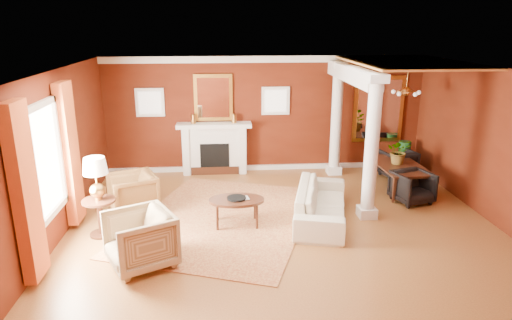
{
  "coord_description": "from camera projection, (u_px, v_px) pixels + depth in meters",
  "views": [
    {
      "loc": [
        -1.13,
        -7.79,
        3.7
      ],
      "look_at": [
        -0.47,
        0.55,
        1.15
      ],
      "focal_mm": 32.0,
      "sensor_mm": 36.0,
      "label": 1
    }
  ],
  "objects": [
    {
      "name": "ground",
      "position": [
        283.0,
        226.0,
        8.6
      ],
      "size": [
        8.0,
        8.0,
        0.0
      ],
      "primitive_type": "plane",
      "color": "brown",
      "rests_on": "ground"
    },
    {
      "name": "room_shell",
      "position": [
        285.0,
        121.0,
        8.01
      ],
      "size": [
        8.04,
        7.04,
        2.92
      ],
      "color": "#551C0B",
      "rests_on": "ground"
    },
    {
      "name": "fireplace",
      "position": [
        215.0,
        148.0,
        11.47
      ],
      "size": [
        1.85,
        0.42,
        1.29
      ],
      "color": "silver",
      "rests_on": "ground"
    },
    {
      "name": "overmantel_mirror",
      "position": [
        213.0,
        98.0,
        11.24
      ],
      "size": [
        0.95,
        0.07,
        1.15
      ],
      "color": "gold",
      "rests_on": "fireplace"
    },
    {
      "name": "flank_window_left",
      "position": [
        150.0,
        102.0,
        11.16
      ],
      "size": [
        0.7,
        0.07,
        0.7
      ],
      "color": "silver",
      "rests_on": "room_shell"
    },
    {
      "name": "flank_window_right",
      "position": [
        276.0,
        101.0,
        11.39
      ],
      "size": [
        0.7,
        0.07,
        0.7
      ],
      "color": "silver",
      "rests_on": "room_shell"
    },
    {
      "name": "left_window",
      "position": [
        49.0,
        169.0,
        7.31
      ],
      "size": [
        0.21,
        2.55,
        2.6
      ],
      "color": "white",
      "rests_on": "room_shell"
    },
    {
      "name": "column_front",
      "position": [
        372.0,
        147.0,
        8.59
      ],
      "size": [
        0.36,
        0.36,
        2.8
      ],
      "color": "silver",
      "rests_on": "ground"
    },
    {
      "name": "column_back",
      "position": [
        336.0,
        118.0,
        11.17
      ],
      "size": [
        0.36,
        0.36,
        2.8
      ],
      "color": "silver",
      "rests_on": "ground"
    },
    {
      "name": "header_beam",
      "position": [
        352.0,
        74.0,
        9.77
      ],
      "size": [
        0.3,
        3.2,
        0.32
      ],
      "primitive_type": "cube",
      "color": "silver",
      "rests_on": "column_front"
    },
    {
      "name": "amber_ceiling",
      "position": [
        408.0,
        62.0,
        9.64
      ],
      "size": [
        2.3,
        3.4,
        0.04
      ],
      "primitive_type": "cube",
      "color": "#D88B3F",
      "rests_on": "room_shell"
    },
    {
      "name": "dining_mirror",
      "position": [
        378.0,
        109.0,
        11.66
      ],
      "size": [
        1.3,
        0.07,
        1.7
      ],
      "color": "gold",
      "rests_on": "room_shell"
    },
    {
      "name": "chandelier",
      "position": [
        406.0,
        91.0,
        9.88
      ],
      "size": [
        0.6,
        0.62,
        0.75
      ],
      "color": "#B37C38",
      "rests_on": "room_shell"
    },
    {
      "name": "crown_trim",
      "position": [
        266.0,
        59.0,
        11.07
      ],
      "size": [
        8.0,
        0.08,
        0.16
      ],
      "primitive_type": "cube",
      "color": "silver",
      "rests_on": "room_shell"
    },
    {
      "name": "base_trim",
      "position": [
        265.0,
        167.0,
        11.88
      ],
      "size": [
        8.0,
        0.08,
        0.12
      ],
      "primitive_type": "cube",
      "color": "silver",
      "rests_on": "ground"
    },
    {
      "name": "rug",
      "position": [
        223.0,
        219.0,
        8.9
      ],
      "size": [
        4.33,
        4.95,
        0.02
      ],
      "primitive_type": "cube",
      "rotation": [
        0.0,
        0.0,
        -0.34
      ],
      "color": "maroon",
      "rests_on": "ground"
    },
    {
      "name": "sofa",
      "position": [
        322.0,
        198.0,
        8.78
      ],
      "size": [
        1.22,
        2.4,
        0.9
      ],
      "primitive_type": "imported",
      "rotation": [
        0.0,
        0.0,
        1.32
      ],
      "color": "beige",
      "rests_on": "ground"
    },
    {
      "name": "armchair_leopard",
      "position": [
        132.0,
        192.0,
        9.09
      ],
      "size": [
        1.09,
        1.12,
        0.9
      ],
      "primitive_type": "imported",
      "rotation": [
        0.0,
        0.0,
        -1.18
      ],
      "color": "black",
      "rests_on": "ground"
    },
    {
      "name": "armchair_stripe",
      "position": [
        140.0,
        237.0,
        7.09
      ],
      "size": [
        1.23,
        1.25,
        0.98
      ],
      "primitive_type": "imported",
      "rotation": [
        0.0,
        0.0,
        -1.09
      ],
      "color": "tan",
      "rests_on": "ground"
    },
    {
      "name": "coffee_table",
      "position": [
        237.0,
        201.0,
        8.52
      ],
      "size": [
        1.04,
        1.04,
        0.52
      ],
      "rotation": [
        0.0,
        0.0,
        0.0
      ],
      "color": "black",
      "rests_on": "ground"
    },
    {
      "name": "coffee_book",
      "position": [
        240.0,
        194.0,
        8.48
      ],
      "size": [
        0.16,
        0.05,
        0.21
      ],
      "primitive_type": "imported",
      "rotation": [
        0.0,
        0.0,
        0.19
      ],
      "color": "black",
      "rests_on": "coffee_table"
    },
    {
      "name": "side_table",
      "position": [
        97.0,
        184.0,
        7.97
      ],
      "size": [
        0.58,
        0.58,
        1.46
      ],
      "rotation": [
        0.0,
        0.0,
        0.44
      ],
      "color": "black",
      "rests_on": "ground"
    },
    {
      "name": "dining_table",
      "position": [
        399.0,
        169.0,
        10.35
      ],
      "size": [
        0.67,
        1.75,
        0.96
      ],
      "primitive_type": "imported",
      "rotation": [
        0.0,
        0.0,
        1.61
      ],
      "color": "black",
      "rests_on": "ground"
    },
    {
      "name": "dining_chair_near",
      "position": [
        413.0,
        186.0,
        9.64
      ],
      "size": [
        0.88,
        0.85,
        0.75
      ],
      "primitive_type": "imported",
      "rotation": [
        0.0,
        0.0,
        0.28
      ],
      "color": "black",
      "rests_on": "ground"
    },
    {
      "name": "dining_chair_far",
      "position": [
        397.0,
        162.0,
        11.2
      ],
      "size": [
        0.87,
        0.83,
        0.76
      ],
      "primitive_type": "imported",
      "rotation": [
        0.0,
        0.0,
        3.35
      ],
      "color": "black",
      "rests_on": "ground"
    },
    {
      "name": "green_urn",
      "position": [
        403.0,
        160.0,
        11.63
      ],
      "size": [
        0.34,
        0.34,
        0.81
      ],
      "color": "#16451C",
      "rests_on": "ground"
    },
    {
      "name": "potted_plant",
      "position": [
        400.0,
        139.0,
        10.17
      ],
      "size": [
        0.68,
        0.72,
        0.46
      ],
      "primitive_type": "imported",
      "rotation": [
        0.0,
        0.0,
        -0.28
      ],
      "color": "#26591E",
      "rests_on": "dining_table"
    }
  ]
}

